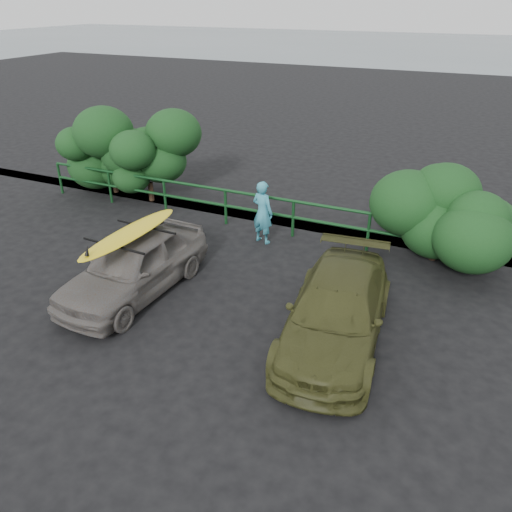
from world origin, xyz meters
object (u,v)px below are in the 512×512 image
Objects in this scene: olive_vehicle at (337,312)px; surfboard at (130,233)px; guardrail at (258,212)px; man at (263,212)px; sedan at (134,265)px.

surfboard reaches higher than olive_vehicle.
man reaches higher than guardrail.
surfboard is (-1.49, -3.41, 0.58)m from man.
olive_vehicle is 4.38m from man.
man is (1.49, 3.41, 0.17)m from sedan.
olive_vehicle is 2.54× the size of man.
olive_vehicle is 1.46× the size of surfboard.
olive_vehicle is (3.30, -3.90, 0.09)m from guardrail.
guardrail is 5.11m from olive_vehicle.
sedan is 1.34× the size of surfboard.
guardrail is at bearing 77.76° from surfboard.
man is 3.76m from surfboard.
man is at bearing 125.98° from olive_vehicle.
man reaches higher than surfboard.
man reaches higher than sedan.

